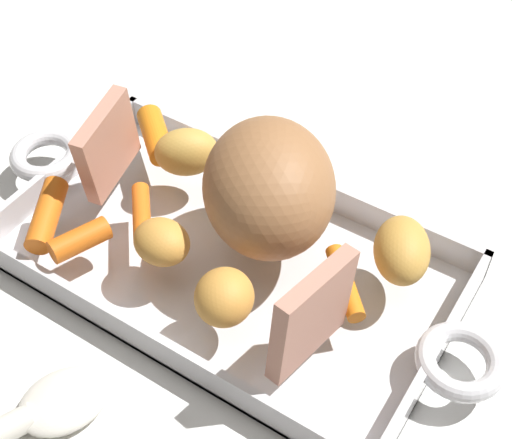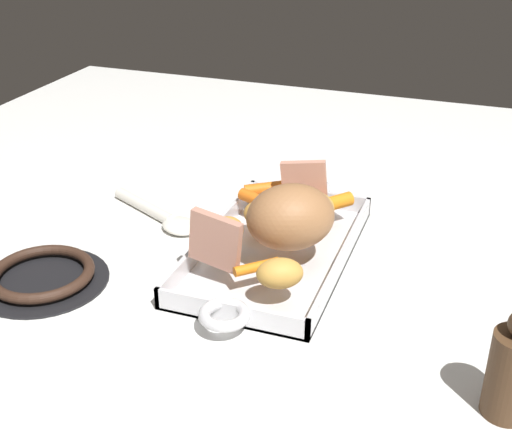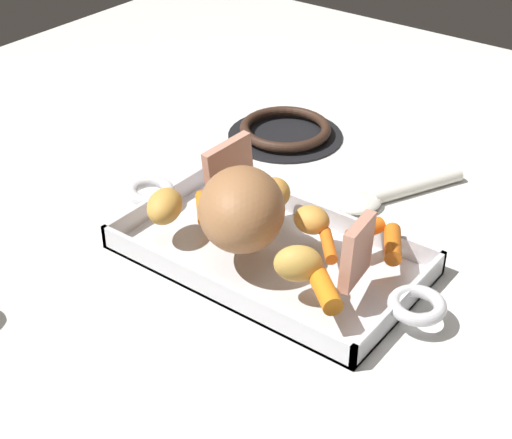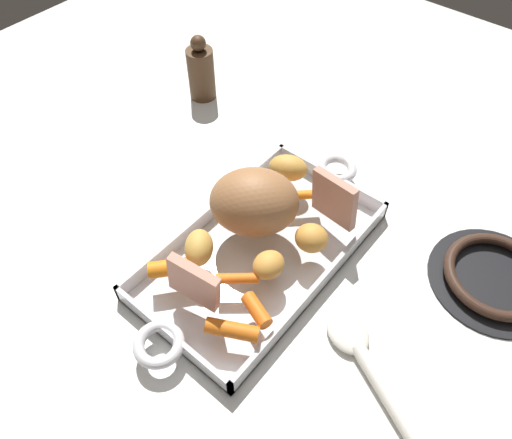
{
  "view_description": "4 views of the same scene",
  "coord_description": "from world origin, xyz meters",
  "px_view_note": "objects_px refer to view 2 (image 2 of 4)",
  "views": [
    {
      "loc": [
        0.23,
        -0.32,
        0.49
      ],
      "look_at": [
        0.02,
        0.02,
        0.06
      ],
      "focal_mm": 51.41,
      "sensor_mm": 36.0,
      "label": 1
    },
    {
      "loc": [
        0.86,
        0.28,
        0.53
      ],
      "look_at": [
        0.0,
        -0.03,
        0.06
      ],
      "focal_mm": 47.75,
      "sensor_mm": 36.0,
      "label": 2
    },
    {
      "loc": [
        -0.47,
        0.65,
        0.59
      ],
      "look_at": [
        0.01,
        0.01,
        0.06
      ],
      "focal_mm": 54.74,
      "sensor_mm": 36.0,
      "label": 3
    },
    {
      "loc": [
        -0.33,
        -0.26,
        0.6
      ],
      "look_at": [
        0.02,
        0.03,
        0.05
      ],
      "focal_mm": 33.52,
      "sensor_mm": 36.0,
      "label": 4
    }
  ],
  "objects_px": {
    "serving_spoon": "(162,216)",
    "potato_whole": "(257,213)",
    "baby_carrot_southeast": "(265,189)",
    "pepper_mill": "(512,371)",
    "baby_carrot_northwest": "(253,198)",
    "stove_burner_rear": "(43,276)",
    "roast_slice_thick": "(304,183)",
    "pork_roast": "(291,217)",
    "potato_golden_small": "(280,273)",
    "baby_carrot_southwest": "(279,210)",
    "potato_golden_large": "(321,207)",
    "baby_carrot_center_right": "(257,267)",
    "roasting_dish": "(275,251)",
    "roast_slice_thin": "(215,241)",
    "baby_carrot_center_left": "(335,203)"
  },
  "relations": [
    {
      "from": "roast_slice_thick",
      "to": "baby_carrot_southeast",
      "type": "height_order",
      "value": "roast_slice_thick"
    },
    {
      "from": "pork_roast",
      "to": "stove_burner_rear",
      "type": "xyz_separation_m",
      "value": [
        0.16,
        -0.32,
        -0.07
      ]
    },
    {
      "from": "roast_slice_thin",
      "to": "serving_spoon",
      "type": "height_order",
      "value": "roast_slice_thin"
    },
    {
      "from": "potato_whole",
      "to": "stove_burner_rear",
      "type": "xyz_separation_m",
      "value": [
        0.22,
        -0.25,
        -0.04
      ]
    },
    {
      "from": "potato_golden_small",
      "to": "serving_spoon",
      "type": "height_order",
      "value": "potato_golden_small"
    },
    {
      "from": "roast_slice_thick",
      "to": "roasting_dish",
      "type": "bearing_deg",
      "value": -3.03
    },
    {
      "from": "stove_burner_rear",
      "to": "roast_slice_thick",
      "type": "bearing_deg",
      "value": 136.07
    },
    {
      "from": "potato_golden_large",
      "to": "baby_carrot_northwest",
      "type": "bearing_deg",
      "value": -98.84
    },
    {
      "from": "potato_golden_large",
      "to": "pork_roast",
      "type": "bearing_deg",
      "value": -11.68
    },
    {
      "from": "roasting_dish",
      "to": "stove_burner_rear",
      "type": "distance_m",
      "value": 0.34
    },
    {
      "from": "stove_burner_rear",
      "to": "potato_golden_large",
      "type": "bearing_deg",
      "value": 127.16
    },
    {
      "from": "potato_golden_large",
      "to": "baby_carrot_center_left",
      "type": "bearing_deg",
      "value": 164.98
    },
    {
      "from": "potato_golden_large",
      "to": "stove_burner_rear",
      "type": "relative_size",
      "value": 0.3
    },
    {
      "from": "baby_carrot_center_right",
      "to": "baby_carrot_southwest",
      "type": "distance_m",
      "value": 0.18
    },
    {
      "from": "pork_roast",
      "to": "serving_spoon",
      "type": "bearing_deg",
      "value": -105.67
    },
    {
      "from": "pork_roast",
      "to": "potato_golden_small",
      "type": "height_order",
      "value": "pork_roast"
    },
    {
      "from": "baby_carrot_northwest",
      "to": "potato_whole",
      "type": "xyz_separation_m",
      "value": [
        0.06,
        0.03,
        0.01
      ]
    },
    {
      "from": "roast_slice_thick",
      "to": "serving_spoon",
      "type": "height_order",
      "value": "roast_slice_thick"
    },
    {
      "from": "roasting_dish",
      "to": "pork_roast",
      "type": "height_order",
      "value": "pork_roast"
    },
    {
      "from": "pepper_mill",
      "to": "baby_carrot_southwest",
      "type": "bearing_deg",
      "value": -130.29
    },
    {
      "from": "potato_golden_large",
      "to": "potato_whole",
      "type": "height_order",
      "value": "potato_golden_large"
    },
    {
      "from": "pork_roast",
      "to": "pepper_mill",
      "type": "distance_m",
      "value": 0.38
    },
    {
      "from": "stove_burner_rear",
      "to": "pepper_mill",
      "type": "bearing_deg",
      "value": 85.41
    },
    {
      "from": "roast_slice_thin",
      "to": "baby_carrot_southeast",
      "type": "relative_size",
      "value": 1.13
    },
    {
      "from": "baby_carrot_center_left",
      "to": "serving_spoon",
      "type": "distance_m",
      "value": 0.29
    },
    {
      "from": "potato_whole",
      "to": "baby_carrot_southeast",
      "type": "bearing_deg",
      "value": -167.21
    },
    {
      "from": "baby_carrot_center_right",
      "to": "potato_golden_small",
      "type": "xyz_separation_m",
      "value": [
        0.03,
        0.04,
        0.01
      ]
    },
    {
      "from": "potato_golden_small",
      "to": "pepper_mill",
      "type": "bearing_deg",
      "value": 70.63
    },
    {
      "from": "baby_carrot_southwest",
      "to": "potato_golden_large",
      "type": "distance_m",
      "value": 0.07
    },
    {
      "from": "pork_roast",
      "to": "baby_carrot_southwest",
      "type": "height_order",
      "value": "pork_roast"
    },
    {
      "from": "baby_carrot_center_right",
      "to": "pork_roast",
      "type": "bearing_deg",
      "value": 165.33
    },
    {
      "from": "roasting_dish",
      "to": "baby_carrot_southwest",
      "type": "height_order",
      "value": "baby_carrot_southwest"
    },
    {
      "from": "potato_whole",
      "to": "stove_burner_rear",
      "type": "height_order",
      "value": "potato_whole"
    },
    {
      "from": "potato_golden_small",
      "to": "baby_carrot_southeast",
      "type": "bearing_deg",
      "value": -156.75
    },
    {
      "from": "pork_roast",
      "to": "baby_carrot_northwest",
      "type": "distance_m",
      "value": 0.16
    },
    {
      "from": "baby_carrot_southeast",
      "to": "stove_burner_rear",
      "type": "height_order",
      "value": "baby_carrot_southeast"
    },
    {
      "from": "roast_slice_thick",
      "to": "potato_golden_small",
      "type": "distance_m",
      "value": 0.26
    },
    {
      "from": "roast_slice_thick",
      "to": "pork_roast",
      "type": "bearing_deg",
      "value": 8.61
    },
    {
      "from": "baby_carrot_southwest",
      "to": "potato_golden_small",
      "type": "distance_m",
      "value": 0.22
    },
    {
      "from": "serving_spoon",
      "to": "pepper_mill",
      "type": "bearing_deg",
      "value": -0.49
    },
    {
      "from": "baby_carrot_southeast",
      "to": "pepper_mill",
      "type": "xyz_separation_m",
      "value": [
        0.37,
        0.41,
        0.01
      ]
    },
    {
      "from": "roast_slice_thick",
      "to": "baby_carrot_center_left",
      "type": "distance_m",
      "value": 0.06
    },
    {
      "from": "roasting_dish",
      "to": "baby_carrot_center_left",
      "type": "xyz_separation_m",
      "value": [
        -0.12,
        0.06,
        0.04
      ]
    },
    {
      "from": "roasting_dish",
      "to": "stove_burner_rear",
      "type": "height_order",
      "value": "roasting_dish"
    },
    {
      "from": "serving_spoon",
      "to": "potato_whole",
      "type": "bearing_deg",
      "value": 21.5
    },
    {
      "from": "pork_roast",
      "to": "baby_carrot_center_right",
      "type": "xyz_separation_m",
      "value": [
        0.08,
        -0.02,
        -0.04
      ]
    },
    {
      "from": "potato_golden_large",
      "to": "potato_golden_small",
      "type": "distance_m",
      "value": 0.21
    },
    {
      "from": "baby_carrot_southeast",
      "to": "potato_golden_large",
      "type": "xyz_separation_m",
      "value": [
        0.06,
        0.11,
        0.01
      ]
    },
    {
      "from": "baby_carrot_northwest",
      "to": "stove_burner_rear",
      "type": "xyz_separation_m",
      "value": [
        0.28,
        -0.22,
        -0.04
      ]
    },
    {
      "from": "roasting_dish",
      "to": "serving_spoon",
      "type": "xyz_separation_m",
      "value": [
        -0.05,
        -0.22,
        -0.0
      ]
    }
  ]
}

